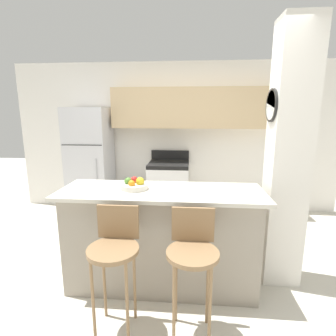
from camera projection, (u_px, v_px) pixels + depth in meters
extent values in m
plane|color=beige|center=(162.00, 284.00, 2.69)|extent=(14.00, 14.00, 0.00)
cube|color=white|center=(175.00, 138.00, 4.59)|extent=(5.60, 0.06, 2.55)
cube|color=tan|center=(194.00, 108.00, 4.27)|extent=(2.68, 0.32, 0.65)
cube|color=white|center=(170.00, 118.00, 4.36)|extent=(0.78, 0.28, 0.12)
cube|color=white|center=(288.00, 159.00, 2.53)|extent=(0.36, 0.32, 2.55)
cylinder|color=black|center=(272.00, 105.00, 2.44)|extent=(0.02, 0.31, 0.31)
cylinder|color=white|center=(271.00, 105.00, 2.44)|extent=(0.01, 0.27, 0.27)
cube|color=gray|center=(161.00, 240.00, 2.58)|extent=(1.81, 0.54, 0.97)
cube|color=beige|center=(161.00, 192.00, 2.48)|extent=(1.93, 0.66, 0.03)
cube|color=silver|center=(91.00, 178.00, 4.49)|extent=(0.68, 0.62, 1.22)
cube|color=silver|center=(88.00, 125.00, 4.30)|extent=(0.68, 0.62, 0.58)
cube|color=#333333|center=(81.00, 145.00, 4.06)|extent=(0.64, 0.01, 0.01)
cylinder|color=#B2B2B7|center=(97.00, 180.00, 4.14)|extent=(0.02, 0.02, 0.67)
cube|color=white|center=(169.00, 191.00, 4.42)|extent=(0.66, 0.64, 0.85)
cube|color=black|center=(169.00, 164.00, 4.32)|extent=(0.66, 0.64, 0.06)
cube|color=black|center=(170.00, 155.00, 4.59)|extent=(0.66, 0.04, 0.16)
cube|color=black|center=(167.00, 194.00, 4.09)|extent=(0.39, 0.01, 0.27)
cylinder|color=olive|center=(113.00, 250.00, 1.98)|extent=(0.40, 0.40, 0.03)
cube|color=olive|center=(118.00, 222.00, 2.11)|extent=(0.34, 0.02, 0.28)
cylinder|color=olive|center=(93.00, 302.00, 1.94)|extent=(0.02, 0.02, 0.68)
cylinder|color=olive|center=(127.00, 304.00, 1.92)|extent=(0.02, 0.02, 0.68)
cylinder|color=olive|center=(104.00, 281.00, 2.19)|extent=(0.02, 0.02, 0.68)
cylinder|color=olive|center=(135.00, 282.00, 2.17)|extent=(0.02, 0.02, 0.68)
cylinder|color=olive|center=(193.00, 254.00, 1.93)|extent=(0.40, 0.40, 0.03)
cube|color=olive|center=(193.00, 224.00, 2.06)|extent=(0.34, 0.02, 0.28)
cylinder|color=olive|center=(174.00, 307.00, 1.89)|extent=(0.02, 0.02, 0.68)
cylinder|color=olive|center=(210.00, 310.00, 1.87)|extent=(0.02, 0.02, 0.68)
cylinder|color=olive|center=(176.00, 285.00, 2.14)|extent=(0.02, 0.02, 0.68)
cylinder|color=olive|center=(208.00, 286.00, 2.12)|extent=(0.02, 0.02, 0.68)
cylinder|color=silver|center=(134.00, 186.00, 2.51)|extent=(0.26, 0.26, 0.05)
sphere|color=gold|center=(140.00, 181.00, 2.49)|extent=(0.08, 0.08, 0.08)
sphere|color=red|center=(134.00, 180.00, 2.55)|extent=(0.07, 0.07, 0.07)
sphere|color=#4C7F2D|center=(128.00, 181.00, 2.51)|extent=(0.07, 0.07, 0.07)
sphere|color=orange|center=(132.00, 183.00, 2.44)|extent=(0.06, 0.06, 0.06)
cylinder|color=black|center=(121.00, 207.00, 4.33)|extent=(0.28, 0.28, 0.38)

